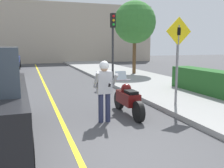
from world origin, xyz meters
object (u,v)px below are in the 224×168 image
crossing_sign (178,53)px  parked_car_blue (9,59)px  motorcycle (128,99)px  traffic_light (113,34)px  person_biker (104,85)px  street_tree (135,22)px

crossing_sign → parked_car_blue: (-6.13, 17.47, -1.01)m
motorcycle → traffic_light: (1.67, 6.24, 2.20)m
person_biker → street_tree: (5.07, 9.47, 2.58)m
street_tree → traffic_light: bearing=-132.2°
person_biker → crossing_sign: crossing_sign is taller
crossing_sign → traffic_light: traffic_light is taller
motorcycle → street_tree: (4.19, 9.02, 3.12)m
street_tree → parked_car_blue: 12.41m
motorcycle → person_biker: size_ratio=1.26×
traffic_light → parked_car_blue: bearing=118.0°
crossing_sign → traffic_light: bearing=90.9°
crossing_sign → traffic_light: (-0.09, 6.13, 0.83)m
traffic_light → parked_car_blue: 12.98m
crossing_sign → street_tree: bearing=74.8°
person_biker → street_tree: bearing=61.8°
traffic_light → street_tree: size_ratio=0.75×
motorcycle → parked_car_blue: size_ratio=0.51×
person_biker → street_tree: 11.05m
parked_car_blue → motorcycle: bearing=-76.1°
person_biker → traffic_light: 7.35m
traffic_light → street_tree: street_tree is taller
person_biker → crossing_sign: bearing=12.0°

